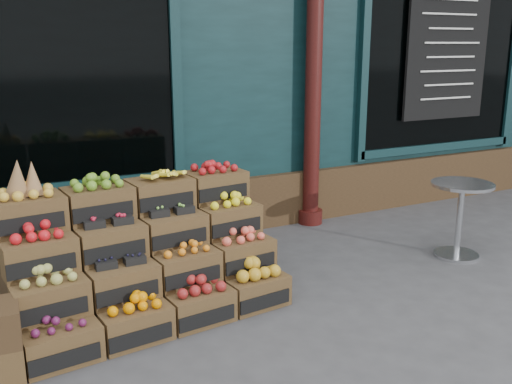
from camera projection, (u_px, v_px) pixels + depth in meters
name	position (u px, v px, depth m)	size (l,w,h in m)	color
ground	(321.00, 317.00, 4.37)	(60.00, 60.00, 0.00)	#3F3F42
shop_facade	(129.00, 17.00, 8.17)	(12.00, 6.24, 4.80)	black
crate_display	(143.00, 263.00, 4.40)	(2.10, 1.19, 1.26)	#50391F
bistro_table	(460.00, 211.00, 5.50)	(0.59, 0.59, 0.74)	#B2B6BA
shopkeeper	(9.00, 142.00, 5.75)	(0.78, 0.51, 2.13)	#1D6630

